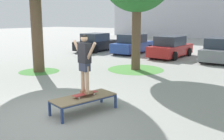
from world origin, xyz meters
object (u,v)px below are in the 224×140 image
(skateboard, at_px, (85,94))
(car_black, at_px, (96,43))
(skater, at_px, (85,60))
(car_red, at_px, (171,48))
(car_blue, at_px, (133,44))
(skate_box, at_px, (84,98))
(car_grey, at_px, (220,50))

(skateboard, height_order, car_black, car_black)
(skater, bearing_deg, car_red, 98.67)
(skater, bearing_deg, car_blue, 112.54)
(skateboard, xyz_separation_m, car_red, (-1.79, 11.76, 0.15))
(skateboard, relative_size, skater, 0.49)
(skate_box, height_order, car_blue, car_blue)
(car_red, relative_size, car_grey, 1.02)
(car_red, bearing_deg, skateboard, -81.33)
(skate_box, height_order, skateboard, skateboard)
(skate_box, xyz_separation_m, skateboard, (0.02, 0.05, 0.12))
(car_black, bearing_deg, car_grey, 0.66)
(skateboard, height_order, car_red, car_red)
(car_blue, bearing_deg, car_red, -8.27)
(skater, bearing_deg, car_grey, 82.82)
(car_red, bearing_deg, skater, -81.33)
(skate_box, bearing_deg, car_grey, 82.78)
(skateboard, bearing_deg, car_red, 98.67)
(car_blue, xyz_separation_m, car_red, (3.28, -0.48, 0.00))
(skateboard, xyz_separation_m, car_blue, (-5.08, 12.24, 0.15))
(skateboard, relative_size, car_red, 0.19)
(car_grey, bearing_deg, car_blue, 176.79)
(skateboard, distance_m, skater, 0.99)
(skate_box, distance_m, car_red, 11.95)
(car_black, bearing_deg, car_red, 0.04)
(skate_box, xyz_separation_m, car_blue, (-5.06, 12.29, 0.28))
(car_red, height_order, car_grey, same)
(car_black, relative_size, car_blue, 0.99)
(car_black, distance_m, car_blue, 3.32)
(skater, bearing_deg, skate_box, -106.41)
(car_red, bearing_deg, car_grey, 1.90)
(car_red, distance_m, car_grey, 3.29)
(car_black, bearing_deg, car_blue, 8.34)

